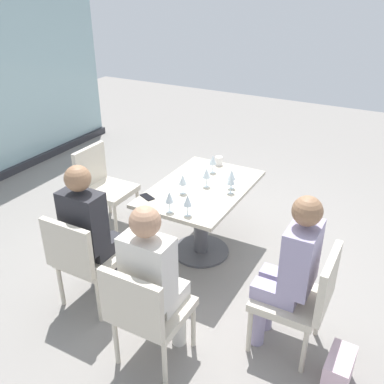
{
  "coord_description": "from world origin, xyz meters",
  "views": [
    {
      "loc": [
        -3.19,
        -1.63,
        2.51
      ],
      "look_at": [
        0.0,
        0.1,
        0.65
      ],
      "focal_mm": 40.33,
      "sensor_mm": 36.0,
      "label": 1
    }
  ],
  "objects": [
    {
      "name": "chair_side_end",
      "position": [
        -1.41,
        -0.31,
        0.5
      ],
      "size": [
        0.5,
        0.46,
        0.87
      ],
      "color": "beige",
      "rests_on": "ground_plane"
    },
    {
      "name": "person_front_left",
      "position": [
        -0.76,
        -1.08,
        0.7
      ],
      "size": [
        0.34,
        0.39,
        1.26
      ],
      "color": "#9E93B7",
      "rests_on": "ground_plane"
    },
    {
      "name": "chair_near_window",
      "position": [
        0.0,
        1.19,
        0.5
      ],
      "size": [
        0.46,
        0.51,
        0.87
      ],
      "color": "beige",
      "rests_on": "ground_plane"
    },
    {
      "name": "wine_glass_3",
      "position": [
        0.02,
        -0.29,
        0.86
      ],
      "size": [
        0.07,
        0.07,
        0.18
      ],
      "color": "silver",
      "rests_on": "dining_table_main"
    },
    {
      "name": "wine_glass_2",
      "position": [
        0.03,
        -0.04,
        0.86
      ],
      "size": [
        0.07,
        0.07,
        0.18
      ],
      "color": "silver",
      "rests_on": "dining_table_main"
    },
    {
      "name": "cell_phone_on_table",
      "position": [
        -0.42,
        0.32,
        0.73
      ],
      "size": [
        0.12,
        0.16,
        0.01
      ],
      "primitive_type": "cube",
      "rotation": [
        0.0,
        0.0,
        -0.42
      ],
      "color": "black",
      "rests_on": "dining_table_main"
    },
    {
      "name": "wine_glass_5",
      "position": [
        -0.2,
        0.09,
        0.86
      ],
      "size": [
        0.07,
        0.07,
        0.18
      ],
      "color": "silver",
      "rests_on": "dining_table_main"
    },
    {
      "name": "coffee_cup",
      "position": [
        0.54,
        0.08,
        0.78
      ],
      "size": [
        0.08,
        0.08,
        0.09
      ],
      "primitive_type": "cylinder",
      "color": "white",
      "rests_on": "dining_table_main"
    },
    {
      "name": "wine_glass_1",
      "position": [
        0.34,
        0.05,
        0.86
      ],
      "size": [
        0.07,
        0.07,
        0.18
      ],
      "color": "silver",
      "rests_on": "dining_table_main"
    },
    {
      "name": "chair_far_left",
      "position": [
        -1.13,
        0.47,
        0.5
      ],
      "size": [
        0.5,
        0.46,
        0.87
      ],
      "color": "beige",
      "rests_on": "ground_plane"
    },
    {
      "name": "ground_plane",
      "position": [
        0.0,
        0.0,
        0.0
      ],
      "size": [
        12.0,
        12.0,
        0.0
      ],
      "primitive_type": "plane",
      "color": "gray"
    },
    {
      "name": "person_far_left",
      "position": [
        -1.02,
        0.47,
        0.7
      ],
      "size": [
        0.39,
        0.34,
        1.26
      ],
      "color": "#28282D",
      "rests_on": "ground_plane"
    },
    {
      "name": "dining_table_main",
      "position": [
        0.0,
        0.0,
        0.53
      ],
      "size": [
        1.23,
        0.81,
        0.73
      ],
      "color": "#BCB29E",
      "rests_on": "ground_plane"
    },
    {
      "name": "chair_front_left",
      "position": [
        -0.76,
        -1.19,
        0.5
      ],
      "size": [
        0.46,
        0.5,
        0.87
      ],
      "color": "beige",
      "rests_on": "ground_plane"
    },
    {
      "name": "person_side_end",
      "position": [
        -1.3,
        -0.31,
        0.7
      ],
      "size": [
        0.39,
        0.34,
        1.26
      ],
      "color": "silver",
      "rests_on": "ground_plane"
    },
    {
      "name": "wine_glass_0",
      "position": [
        0.11,
        -0.25,
        0.86
      ],
      "size": [
        0.07,
        0.07,
        0.18
      ],
      "color": "silver",
      "rests_on": "dining_table_main"
    },
    {
      "name": "wine_glass_4",
      "position": [
        -0.52,
        -0.14,
        0.86
      ],
      "size": [
        0.07,
        0.07,
        0.18
      ],
      "color": "silver",
      "rests_on": "dining_table_main"
    },
    {
      "name": "wine_glass_6",
      "position": [
        -0.54,
        0.02,
        0.86
      ],
      "size": [
        0.07,
        0.07,
        0.18
      ],
      "color": "silver",
      "rests_on": "dining_table_main"
    },
    {
      "name": "handbag_0",
      "position": [
        -0.97,
        -1.53,
        0.14
      ],
      "size": [
        0.31,
        0.17,
        0.28
      ],
      "primitive_type": "cube",
      "rotation": [
        0.0,
        0.0,
        -0.04
      ],
      "color": "beige",
      "rests_on": "ground_plane"
    }
  ]
}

